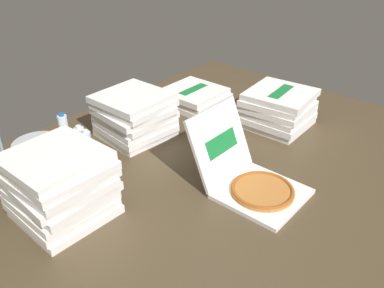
% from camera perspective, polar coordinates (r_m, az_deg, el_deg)
% --- Properties ---
extents(ground_plane, '(3.20, 2.40, 0.02)m').
position_cam_1_polar(ground_plane, '(2.35, 1.79, -3.99)').
color(ground_plane, '#4C3D28').
extents(open_pizza_box, '(0.41, 0.59, 0.41)m').
position_cam_1_polar(open_pizza_box, '(2.17, 8.29, -4.79)').
color(open_pizza_box, white).
rests_on(open_pizza_box, ground_plane).
extents(pizza_stack_right_mid, '(0.46, 0.47, 0.30)m').
position_cam_1_polar(pizza_stack_right_mid, '(2.66, -8.23, 4.03)').
color(pizza_stack_right_mid, white).
rests_on(pizza_stack_right_mid, ground_plane).
extents(pizza_stack_left_far, '(0.44, 0.43, 0.13)m').
position_cam_1_polar(pizza_stack_left_far, '(3.12, 0.42, 6.75)').
color(pizza_stack_left_far, white).
rests_on(pizza_stack_left_far, ground_plane).
extents(pizza_stack_right_near, '(0.44, 0.45, 0.35)m').
position_cam_1_polar(pizza_stack_right_near, '(2.03, -18.32, -5.70)').
color(pizza_stack_right_near, white).
rests_on(pizza_stack_right_near, ground_plane).
extents(pizza_stack_left_mid, '(0.46, 0.47, 0.26)m').
position_cam_1_polar(pizza_stack_left_mid, '(2.84, 12.22, 4.97)').
color(pizza_stack_left_mid, white).
rests_on(pizza_stack_left_mid, ground_plane).
extents(ice_bucket, '(0.29, 0.29, 0.15)m').
position_cam_1_polar(ice_bucket, '(2.53, -21.04, -1.29)').
color(ice_bucket, '#B7BABF').
rests_on(ice_bucket, ground_plane).
extents(water_bottle_1, '(0.06, 0.06, 0.25)m').
position_cam_1_polar(water_bottle_1, '(2.62, -17.79, 1.59)').
color(water_bottle_1, white).
rests_on(water_bottle_1, ground_plane).
extents(water_bottle_2, '(0.06, 0.06, 0.25)m').
position_cam_1_polar(water_bottle_2, '(2.39, -14.72, -0.82)').
color(water_bottle_2, silver).
rests_on(water_bottle_2, ground_plane).
extents(water_bottle_3, '(0.06, 0.06, 0.25)m').
position_cam_1_polar(water_bottle_3, '(2.27, -18.56, -3.17)').
color(water_bottle_3, silver).
rests_on(water_bottle_3, ground_plane).
extents(water_bottle_4, '(0.06, 0.06, 0.25)m').
position_cam_1_polar(water_bottle_4, '(2.44, -15.58, -0.19)').
color(water_bottle_4, white).
rests_on(water_bottle_4, ground_plane).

